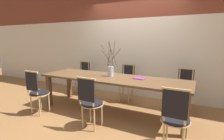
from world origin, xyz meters
TOP-DOWN VIEW (x-y plane):
  - ground_plane at (0.00, 0.00)m, footprint 16.00×16.00m
  - wall_rear at (0.00, 1.30)m, footprint 12.00×0.06m
  - dining_table at (0.00, 0.00)m, footprint 3.10×0.90m
  - chair_near_leftend at (-1.29, -0.78)m, footprint 0.39×0.39m
  - chair_near_left at (-0.01, -0.78)m, footprint 0.39×0.39m
  - chair_near_center at (1.35, -0.78)m, footprint 0.39×0.39m
  - chair_far_leftend at (-1.33, 0.78)m, footprint 0.39×0.39m
  - chair_far_left at (0.00, 0.78)m, footprint 0.39×0.39m
  - chair_far_center at (1.33, 0.78)m, footprint 0.39×0.39m
  - vase_centerpiece at (-0.07, 0.07)m, footprint 0.33×0.33m
  - book_stack at (0.55, 0.11)m, footprint 0.23×0.18m

SIDE VIEW (x-z plane):
  - ground_plane at x=0.00m, z-range 0.00..0.00m
  - chair_near_leftend at x=-1.29m, z-range 0.04..0.95m
  - chair_near_left at x=-0.01m, z-range 0.04..0.95m
  - chair_near_center at x=1.35m, z-range 0.04..0.95m
  - chair_far_leftend at x=-1.33m, z-range 0.04..0.95m
  - chair_far_left at x=0.00m, z-range 0.04..0.95m
  - chair_far_center at x=1.33m, z-range 0.04..0.95m
  - dining_table at x=0.00m, z-range 0.29..1.04m
  - book_stack at x=0.55m, z-range 0.75..0.77m
  - vase_centerpiece at x=-0.07m, z-range 0.50..1.26m
  - wall_rear at x=0.00m, z-range 0.00..3.20m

